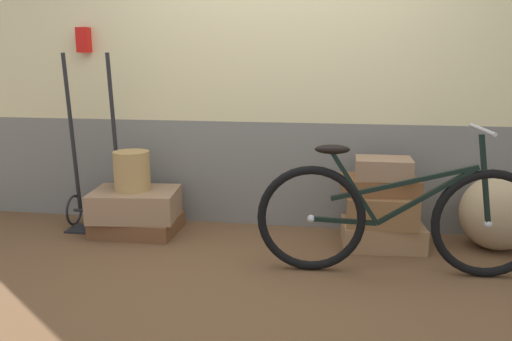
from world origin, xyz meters
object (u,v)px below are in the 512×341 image
suitcase_3 (382,209)px  burlap_sack (499,213)px  suitcase_1 (135,204)px  bicycle (397,218)px  wicker_basket (132,171)px  suitcase_5 (383,168)px  luggage_trolley (95,186)px  suitcase_4 (380,185)px  suitcase_2 (382,234)px  suitcase_0 (138,225)px

suitcase_3 → burlap_sack: bearing=6.9°
suitcase_1 → bicycle: size_ratio=0.37×
wicker_basket → suitcase_1: bearing=-30.8°
burlap_sack → suitcase_5: bearing=-174.3°
suitcase_5 → luggage_trolley: 2.28m
suitcase_1 → suitcase_4: suitcase_4 is taller
suitcase_2 → bicycle: 0.58m
suitcase_1 → suitcase_4: bearing=-5.6°
wicker_basket → luggage_trolley: size_ratio=0.22×
suitcase_1 → suitcase_3: size_ratio=1.31×
wicker_basket → bicycle: bearing=-14.2°
suitcase_1 → suitcase_5: size_ratio=1.67×
suitcase_0 → suitcase_4: (1.86, 0.03, 0.39)m
suitcase_1 → burlap_sack: (2.72, 0.08, 0.04)m
suitcase_1 → burlap_sack: burlap_sack is taller
suitcase_3 → wicker_basket: wicker_basket is taller
suitcase_2 → suitcase_5: (-0.02, -0.01, 0.50)m
suitcase_2 → suitcase_3: size_ratio=1.16×
suitcase_0 → wicker_basket: wicker_basket is taller
suitcase_3 → suitcase_4: size_ratio=0.93×
suitcase_3 → burlap_sack: burlap_sack is taller
suitcase_1 → suitcase_3: 1.89m
suitcase_2 → suitcase_4: bearing=141.1°
suitcase_4 → wicker_basket: (-1.89, -0.02, 0.05)m
luggage_trolley → suitcase_4: bearing=-1.3°
suitcase_0 → luggage_trolley: size_ratio=0.45×
suitcase_3 → bicycle: (0.06, -0.48, 0.08)m
suitcase_5 → bicycle: bearing=-82.4°
suitcase_5 → bicycle: size_ratio=0.22×
suitcase_1 → wicker_basket: wicker_basket is taller
suitcase_4 → suitcase_5: (0.02, -0.04, 0.13)m
suitcase_3 → suitcase_5: (-0.00, 0.01, 0.30)m
suitcase_4 → suitcase_2: bearing=-41.2°
suitcase_3 → bicycle: 0.49m
suitcase_5 → bicycle: bicycle is taller
suitcase_3 → suitcase_0: bearing=179.7°
suitcase_1 → suitcase_4: (1.87, 0.04, 0.22)m
suitcase_1 → suitcase_3: suitcase_3 is taller
wicker_basket → bicycle: size_ratio=0.17×
suitcase_4 → burlap_sack: bearing=-3.4°
suitcase_0 → suitcase_5: 1.95m
suitcase_2 → burlap_sack: bearing=0.6°
suitcase_0 → suitcase_1: 0.17m
suitcase_2 → suitcase_5: 0.50m
luggage_trolley → burlap_sack: bearing=-0.1°
suitcase_2 → wicker_basket: size_ratio=1.88×
suitcase_2 → wicker_basket: wicker_basket is taller
suitcase_3 → suitcase_4: (-0.02, 0.05, 0.17)m
suitcase_4 → suitcase_5: bearing=-71.7°
suitcase_0 → suitcase_2: suitcase_2 is taller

